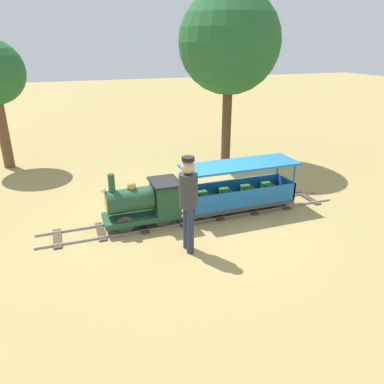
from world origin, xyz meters
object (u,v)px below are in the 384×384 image
locomotive (145,202)px  conductor_person (188,197)px  oak_tree_far (229,43)px  passenger_car (239,191)px

locomotive → conductor_person: size_ratio=0.89×
locomotive → conductor_person: 1.30m
conductor_person → oak_tree_far: 5.64m
locomotive → passenger_car: (0.00, -1.94, -0.06)m
locomotive → passenger_car: bearing=-90.0°
conductor_person → oak_tree_far: bearing=-31.8°
locomotive → oak_tree_far: (3.26, -3.17, 2.73)m
conductor_person → oak_tree_far: (4.39, -2.72, 2.26)m
locomotive → oak_tree_far: 5.31m
oak_tree_far → locomotive: bearing=135.8°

